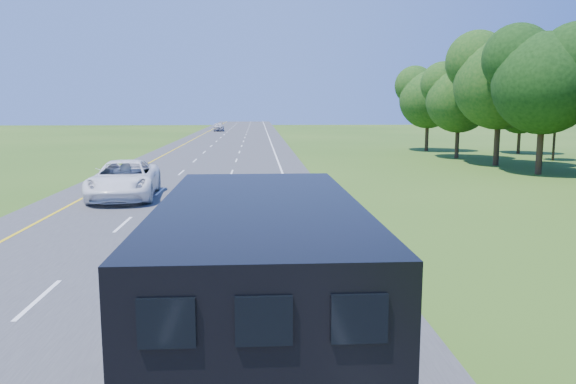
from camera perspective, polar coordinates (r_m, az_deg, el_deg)
name	(u,v)px	position (r m, az deg, el deg)	size (l,w,h in m)	color
road	(210,168)	(44.28, -7.92, 2.42)	(15.00, 260.00, 0.04)	#38383A
lane_markings	(210,168)	(44.28, -7.92, 2.45)	(11.15, 260.00, 0.01)	yellow
horse_truck	(260,307)	(8.33, -2.88, -11.58)	(2.65, 8.15, 3.60)	black
white_suv	(124,179)	(30.74, -16.29, 1.24)	(3.24, 7.03, 1.95)	white
far_car	(219,127)	(108.47, -7.06, 6.60)	(1.95, 4.84, 1.65)	#B1B0B7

